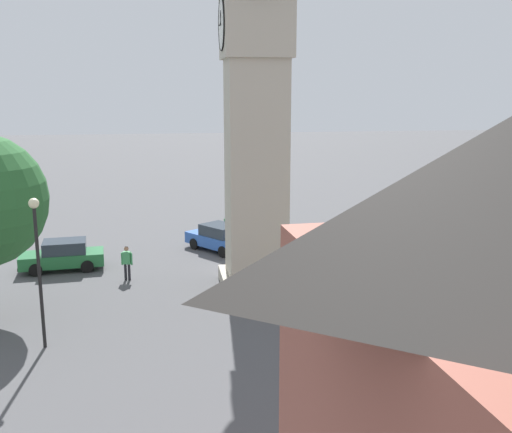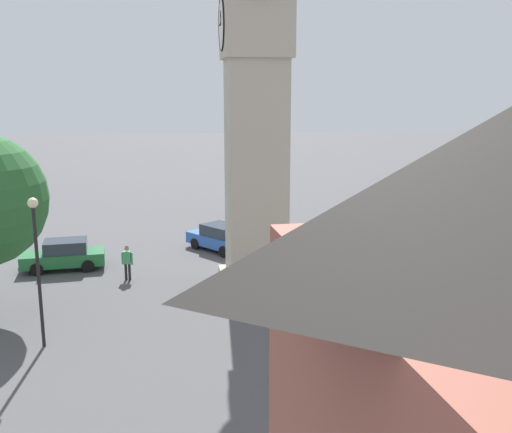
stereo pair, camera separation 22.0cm
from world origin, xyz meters
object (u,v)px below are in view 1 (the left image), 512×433
(car_blue_kerb, at_px, (249,216))
(pedestrian, at_px, (127,260))
(car_green_alley, at_px, (219,238))
(lamp_post, at_px, (37,250))
(clock_tower, at_px, (256,44))
(car_white_side, at_px, (388,291))
(car_red_corner, at_px, (420,235))
(car_silver_kerb, at_px, (63,255))

(car_blue_kerb, xyz_separation_m, pedestrian, (-10.20, 7.43, 0.25))
(car_green_alley, bearing_deg, lamp_post, 148.24)
(clock_tower, relative_size, pedestrian, 11.12)
(car_white_side, height_order, lamp_post, lamp_post)
(car_blue_kerb, xyz_separation_m, lamp_post, (-17.53, 9.94, 2.83))
(car_red_corner, bearing_deg, car_green_alley, 84.53)
(car_green_alley, relative_size, lamp_post, 0.80)
(car_silver_kerb, distance_m, car_red_corner, 19.91)
(clock_tower, distance_m, car_green_alley, 12.10)
(car_red_corner, xyz_separation_m, lamp_post, (-10.88, 19.05, 2.83))
(car_white_side, distance_m, car_green_alley, 11.94)
(car_silver_kerb, bearing_deg, lamp_post, -175.11)
(clock_tower, distance_m, car_blue_kerb, 15.78)
(car_silver_kerb, bearing_deg, car_green_alley, -73.55)
(car_green_alley, bearing_deg, car_red_corner, -95.47)
(car_white_side, height_order, pedestrian, pedestrian)
(car_blue_kerb, height_order, lamp_post, lamp_post)
(car_red_corner, bearing_deg, pedestrian, 102.10)
(car_blue_kerb, relative_size, car_green_alley, 1.01)
(car_blue_kerb, bearing_deg, car_white_side, -167.12)
(clock_tower, bearing_deg, pedestrian, 73.69)
(lamp_post, bearing_deg, clock_tower, -56.84)
(clock_tower, distance_m, car_white_side, 11.99)
(lamp_post, bearing_deg, car_red_corner, -60.26)
(car_silver_kerb, height_order, lamp_post, lamp_post)
(car_silver_kerb, bearing_deg, car_blue_kerb, -53.46)
(car_blue_kerb, distance_m, car_green_alley, 6.08)
(lamp_post, bearing_deg, car_blue_kerb, -29.56)
(car_white_side, xyz_separation_m, lamp_post, (-1.75, 13.55, 2.83))
(car_blue_kerb, distance_m, car_red_corner, 11.27)
(car_red_corner, xyz_separation_m, car_white_side, (-9.13, 5.49, 0.00))
(car_white_side, xyz_separation_m, car_green_alley, (10.25, 6.13, 0.00))
(car_red_corner, xyz_separation_m, car_green_alley, (1.11, 11.62, 0.00))
(pedestrian, bearing_deg, car_silver_kerb, 56.25)
(car_silver_kerb, relative_size, car_red_corner, 0.96)
(car_blue_kerb, height_order, car_white_side, same)
(car_blue_kerb, bearing_deg, car_silver_kerb, 126.54)
(clock_tower, xyz_separation_m, car_red_corner, (5.31, -10.51, -10.19))
(car_red_corner, xyz_separation_m, pedestrian, (-3.54, 16.53, 0.25))
(clock_tower, xyz_separation_m, pedestrian, (1.76, 6.02, -9.94))
(clock_tower, xyz_separation_m, car_blue_kerb, (11.96, -1.41, -10.19))
(car_silver_kerb, bearing_deg, car_white_side, -118.53)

